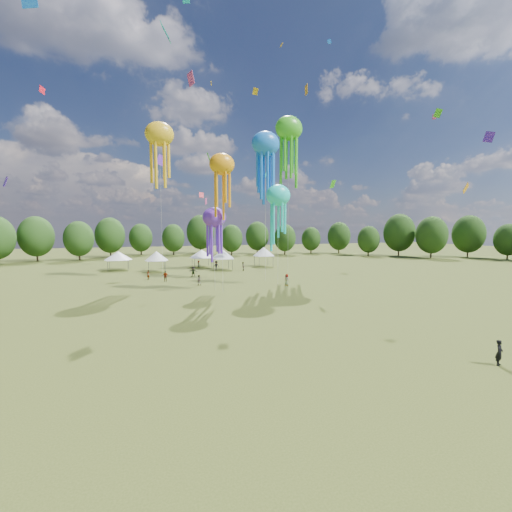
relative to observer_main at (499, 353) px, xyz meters
name	(u,v)px	position (x,y,z in m)	size (l,w,h in m)	color
ground	(392,374)	(-7.35, 1.17, -0.82)	(300.00, 300.00, 0.00)	#384416
observer_main	(499,353)	(0.00, 0.00, 0.00)	(0.60, 0.39, 1.63)	black
spectator_near	(199,280)	(-13.38, 35.94, -0.04)	(0.75, 0.59, 1.55)	gray
spectators_far	(212,270)	(-8.97, 47.29, 0.06)	(20.74, 28.65, 1.93)	gray
festival_tents	(193,254)	(-11.12, 57.20, 2.36)	(36.34, 11.39, 4.45)	#47474C
show_kites	(247,161)	(-4.41, 39.92, 19.18)	(29.14, 18.88, 30.21)	#FF9C0F
small_kites	(236,106)	(-5.66, 42.07, 28.78)	(79.01, 57.86, 42.31)	#FF9C0F
treeline	(189,238)	(-11.21, 63.69, 5.73)	(201.57, 95.24, 13.43)	#38281C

